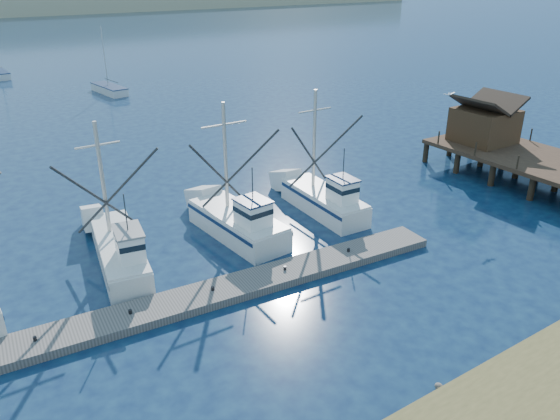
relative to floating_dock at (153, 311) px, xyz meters
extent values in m
plane|color=#0D1B3A|center=(8.12, -6.71, -0.21)|extent=(500.00, 500.00, 0.00)
cube|color=#68625D|center=(0.00, 0.00, 0.00)|extent=(31.54, 4.43, 0.42)
cube|color=#4C331E|center=(29.62, 5.29, 3.09)|extent=(4.00, 4.00, 2.60)
cube|color=silver|center=(0.29, 5.40, 0.46)|extent=(3.43, 8.33, 1.33)
cube|color=white|center=(0.29, 3.32, 1.87)|extent=(1.53, 2.15, 1.50)
cylinder|color=#B7B2A8|center=(0.29, 6.78, 4.25)|extent=(0.22, 0.22, 6.26)
cube|color=silver|center=(7.25, 4.92, 0.48)|extent=(3.14, 7.32, 1.38)
cube|color=white|center=(7.25, 3.09, 1.92)|extent=(1.64, 1.85, 1.50)
cylinder|color=#B7B2A8|center=(7.25, 6.14, 4.38)|extent=(0.22, 0.22, 6.43)
cube|color=silver|center=(13.60, 4.86, 0.46)|extent=(2.58, 7.11, 1.34)
cube|color=white|center=(13.60, 3.06, 1.88)|extent=(1.38, 1.77, 1.50)
cylinder|color=#B7B2A8|center=(13.60, 6.05, 4.36)|extent=(0.22, 0.22, 6.46)
cube|color=silver|center=(13.18, 48.65, 0.24)|extent=(2.78, 6.97, 0.90)
cylinder|color=#B7B2A8|center=(13.18, 48.95, 4.29)|extent=(0.12, 0.12, 7.20)
cube|color=silver|center=(3.29, 67.30, 0.24)|extent=(1.99, 5.31, 0.90)
sphere|color=white|center=(23.44, 3.97, 6.51)|extent=(0.19, 0.19, 0.19)
cube|color=white|center=(23.14, 3.97, 6.53)|extent=(0.48, 0.12, 0.13)
cube|color=white|center=(23.73, 3.97, 6.53)|extent=(0.48, 0.12, 0.13)
camera|label=1|loc=(-6.60, -20.75, 14.52)|focal=35.00mm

